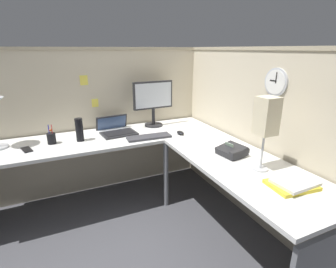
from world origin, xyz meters
TOP-DOWN VIEW (x-y plane):
  - ground_plane at (0.00, 0.00)m, footprint 6.80×6.80m
  - cubicle_wall_back at (-0.36, 0.87)m, footprint 2.57×0.12m
  - cubicle_wall_right at (0.87, -0.27)m, footprint 0.12×2.37m
  - desk at (-0.15, -0.05)m, footprint 2.35×2.15m
  - monitor at (0.22, 0.64)m, footprint 0.46×0.20m
  - laptop at (-0.22, 0.60)m, footprint 0.37×0.41m
  - keyboard at (0.02, 0.26)m, footprint 0.44×0.16m
  - computer_mouse at (0.36, 0.24)m, footprint 0.06×0.10m
  - pen_cup at (-0.84, 0.49)m, footprint 0.08×0.08m
  - cell_phone at (-1.05, 0.40)m, footprint 0.11×0.16m
  - thermos_flask at (-0.60, 0.46)m, footprint 0.07×0.07m
  - office_phone at (0.49, -0.43)m, footprint 0.21×0.23m
  - book_stack at (0.52, -1.00)m, footprint 0.30×0.24m
  - desk_lamp_paper at (0.51, -0.72)m, footprint 0.13×0.13m
  - wall_clock at (0.82, -0.49)m, footprint 0.04×0.22m
  - pinned_note_leftmost at (-0.38, 0.82)m, footprint 0.07×0.00m
  - pinned_note_middle at (-0.47, 0.82)m, footprint 0.08×0.00m

SIDE VIEW (x-z plane):
  - ground_plane at x=0.00m, z-range 0.00..0.00m
  - desk at x=-0.15m, z-range 0.27..1.00m
  - cell_phone at x=-1.05m, z-range 0.73..0.74m
  - keyboard at x=0.02m, z-range 0.73..0.75m
  - computer_mouse at x=0.36m, z-range 0.73..0.76m
  - book_stack at x=0.52m, z-range 0.73..0.77m
  - laptop at x=-0.22m, z-range 0.65..0.86m
  - office_phone at x=0.49m, z-range 0.71..0.82m
  - pen_cup at x=-0.84m, z-range 0.69..0.87m
  - cubicle_wall_back at x=-0.36m, z-range 0.00..1.58m
  - cubicle_wall_right at x=0.87m, z-range 0.00..1.58m
  - thermos_flask at x=-0.60m, z-range 0.73..0.95m
  - pinned_note_leftmost at x=-0.38m, z-range 0.97..1.05m
  - monitor at x=0.22m, z-range 0.77..1.27m
  - desk_lamp_paper at x=0.51m, z-range 0.85..1.38m
  - pinned_note_middle at x=-0.47m, z-range 1.20..1.30m
  - wall_clock at x=0.82m, z-range 1.20..1.42m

